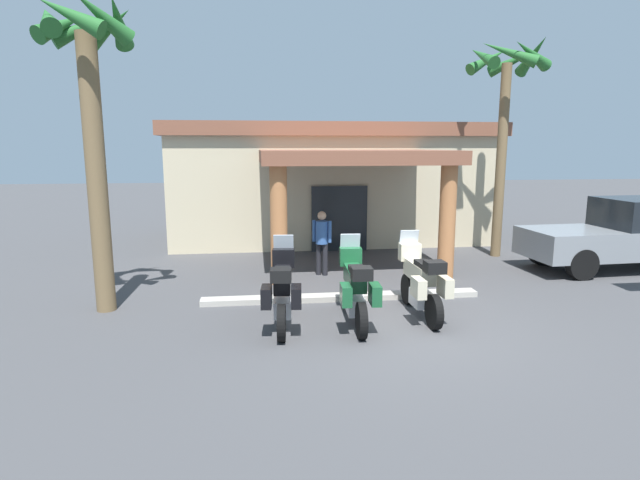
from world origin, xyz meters
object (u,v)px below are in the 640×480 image
(motorcycle_green, at_px, (356,289))
(palm_tree_near_portico, at_px, (507,89))
(motorcycle_cream, at_px, (421,282))
(pedestrian, at_px, (322,238))
(palm_tree_roadside, at_px, (90,90))
(motorcycle_black, at_px, (283,290))
(pickup_truck_gray, at_px, (623,236))
(motel_building, at_px, (328,181))

(motorcycle_green, bearing_deg, palm_tree_near_portico, -42.01)
(motorcycle_cream, bearing_deg, motorcycle_green, 101.36)
(pedestrian, distance_m, palm_tree_roadside, 6.36)
(motorcycle_black, relative_size, motorcycle_cream, 1.00)
(palm_tree_near_portico, bearing_deg, pickup_truck_gray, -38.61)
(pickup_truck_gray, height_order, palm_tree_near_portico, palm_tree_near_portico)
(motorcycle_cream, xyz_separation_m, pedestrian, (-1.54, 3.54, 0.28))
(motorcycle_black, relative_size, pedestrian, 1.31)
(motel_building, relative_size, palm_tree_near_portico, 1.74)
(motel_building, xyz_separation_m, motorcycle_green, (-0.78, -9.39, -1.40))
(motorcycle_green, bearing_deg, palm_tree_roadside, 76.21)
(pedestrian, height_order, palm_tree_near_portico, palm_tree_near_portico)
(motorcycle_black, relative_size, motorcycle_green, 1.00)
(palm_tree_roadside, relative_size, palm_tree_near_portico, 0.95)
(pickup_truck_gray, bearing_deg, pedestrian, 174.54)
(motorcycle_black, height_order, pickup_truck_gray, pickup_truck_gray)
(motel_building, bearing_deg, motorcycle_cream, -86.62)
(pickup_truck_gray, height_order, palm_tree_roadside, palm_tree_roadside)
(motorcycle_green, distance_m, palm_tree_near_portico, 8.93)
(pickup_truck_gray, bearing_deg, motorcycle_cream, -157.61)
(motorcycle_cream, relative_size, pedestrian, 1.31)
(pickup_truck_gray, bearing_deg, palm_tree_roadside, -174.21)
(pedestrian, xyz_separation_m, pickup_truck_gray, (8.26, -0.36, -0.04))
(motorcycle_black, bearing_deg, palm_tree_near_portico, -46.63)
(motorcycle_black, xyz_separation_m, pickup_truck_gray, (9.48, 3.44, 0.24))
(motel_building, height_order, palm_tree_near_portico, palm_tree_near_portico)
(motorcycle_black, distance_m, motorcycle_cream, 2.77)
(motorcycle_cream, relative_size, pickup_truck_gray, 0.42)
(pedestrian, bearing_deg, motorcycle_black, 9.97)
(motel_building, height_order, pedestrian, motel_building)
(motel_building, xyz_separation_m, pedestrian, (-0.94, -5.54, -1.12))
(motorcycle_green, xyz_separation_m, motorcycle_cream, (1.38, 0.30, 0.00))
(motorcycle_black, bearing_deg, palm_tree_roadside, 73.01)
(motorcycle_cream, bearing_deg, palm_tree_roadside, 78.48)
(motel_building, height_order, palm_tree_roadside, palm_tree_roadside)
(motorcycle_black, bearing_deg, motorcycle_cream, -79.96)
(motel_building, distance_m, pedestrian, 5.73)
(pedestrian, distance_m, pickup_truck_gray, 8.26)
(motel_building, height_order, motorcycle_cream, motel_building)
(motorcycle_cream, height_order, palm_tree_roadside, palm_tree_roadside)
(pickup_truck_gray, xyz_separation_m, palm_tree_roadside, (-13.06, -2.01, 3.47))
(motel_building, bearing_deg, palm_tree_near_portico, -39.39)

